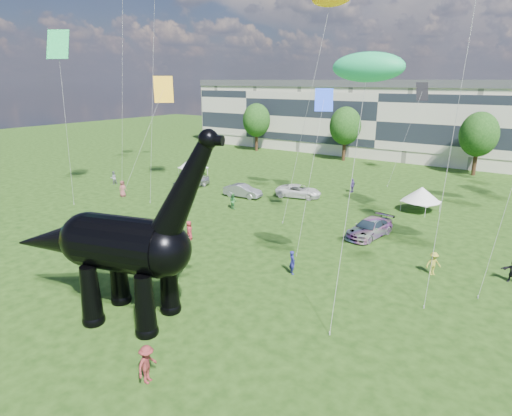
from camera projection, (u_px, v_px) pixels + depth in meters
The scene contains 13 objects.
ground at pixel (148, 320), 24.18m from camera, with size 220.00×220.00×0.00m, color #16330C.
terrace_row at pixel (388, 122), 75.33m from camera, with size 78.00×11.00×12.00m, color beige.
tree_far_left at pixel (256, 117), 80.41m from camera, with size 5.20×5.20×9.44m.
tree_mid_left at pixel (345, 123), 70.43m from camera, with size 5.20×5.20×9.44m.
tree_mid_right at pixel (479, 131), 59.35m from camera, with size 5.20×5.20×9.44m.
dinosaur_sculpture at pixel (118, 246), 23.50m from camera, with size 13.76×5.87×11.30m.
car_silver at pixel (191, 181), 53.84m from camera, with size 1.96×4.87×1.66m, color silver.
car_grey at pixel (243, 191), 49.50m from camera, with size 1.56×4.48×1.48m, color gray.
car_white at pixel (299, 191), 49.43m from camera, with size 2.39×5.19×1.44m, color white.
car_dark at pixel (370, 228), 36.93m from camera, with size 2.17×5.33×1.55m, color #595960.
gazebo_near at pixel (422, 194), 43.69m from camera, with size 4.64×4.64×2.62m.
gazebo_left at pixel (193, 162), 60.39m from camera, with size 4.49×4.49×2.73m.
visitors at pixel (274, 228), 36.67m from camera, with size 52.64×38.42×1.90m.
Camera 1 is at (17.31, -13.88, 13.04)m, focal length 30.00 mm.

